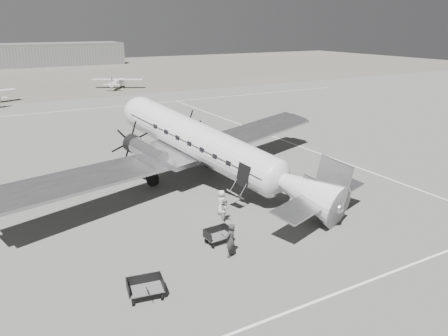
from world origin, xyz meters
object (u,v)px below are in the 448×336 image
baggage_cart_near (218,236)px  baggage_cart_far (145,289)px  light_plane_right (117,83)px  hangar_main (51,54)px  passenger (221,202)px  ramp_agent (225,210)px  dc3_airliner (211,150)px  ground_crew (231,240)px

baggage_cart_near → baggage_cart_far: size_ratio=0.93×
light_plane_right → baggage_cart_near: light_plane_right is taller
hangar_main → passenger: (-8.46, -123.33, -2.45)m
light_plane_right → baggage_cart_near: bearing=-70.0°
ramp_agent → passenger: bearing=16.0°
dc3_airliner → baggage_cart_near: bearing=-134.2°
baggage_cart_far → ramp_agent: ramp_agent is taller
dc3_airliner → passenger: (-1.72, -4.71, -2.21)m
light_plane_right → baggage_cart_far: 71.64m
light_plane_right → ramp_agent: 64.72m
light_plane_right → baggage_cart_far: light_plane_right is taller
hangar_main → light_plane_right: (2.79, -60.79, -2.24)m
dc3_airliner → light_plane_right: dc3_airliner is taller
ground_crew → passenger: 5.69m
hangar_main → baggage_cart_far: bearing=-97.1°
baggage_cart_far → ground_crew: (5.37, 1.35, 0.50)m
baggage_cart_near → passenger: (2.16, 3.49, 0.39)m
baggage_cart_near → passenger: 4.12m
light_plane_right → ramp_agent: light_plane_right is taller
baggage_cart_near → baggage_cart_far: baggage_cart_far is taller
hangar_main → passenger: bearing=-93.9°
ramp_agent → light_plane_right: bearing=22.8°
hangar_main → dc3_airliner: (-6.75, -118.62, -0.24)m
passenger → ground_crew: bearing=165.2°
light_plane_right → ramp_agent: (-11.61, -63.67, -0.26)m
dc3_airliner → passenger: size_ratio=18.89×
dc3_airliner → baggage_cart_near: (-3.88, -8.20, -2.61)m
ground_crew → dc3_airliner: bearing=-135.8°
hangar_main → ground_crew: 129.00m
ramp_agent → passenger: 1.19m
passenger → light_plane_right: bearing=-1.0°
dc3_airliner → baggage_cart_far: bearing=-148.8°
ramp_agent → hangar_main: bearing=29.1°
baggage_cart_far → ramp_agent: size_ratio=1.09×
dc3_airliner → ramp_agent: 6.60m
ground_crew → baggage_cart_far: bearing=-9.4°
hangar_main → light_plane_right: hangar_main is taller
hangar_main → ramp_agent: hangar_main is taller
hangar_main → light_plane_right: bearing=-87.4°
baggage_cart_far → passenger: bearing=50.1°
ground_crew → ramp_agent: (1.97, 4.06, -0.19)m
light_plane_right → passenger: size_ratio=5.99×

